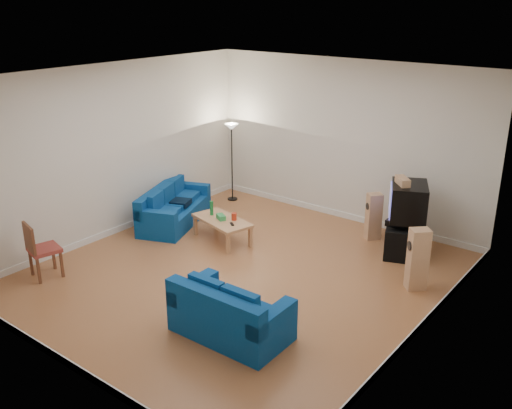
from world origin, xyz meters
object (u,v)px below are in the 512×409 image
Objects in this scene: coffee_table at (222,222)px; television at (408,201)px; sofa_loveseat at (229,317)px; tv_stand at (400,238)px; sofa_three_seat at (172,210)px.

coffee_table is 1.31× the size of television.
television reaches higher than sofa_loveseat.
tv_stand is at bearing 28.27° from coffee_table.
sofa_loveseat is at bearing -35.99° from television.
tv_stand is 0.70m from television.
sofa_loveseat reaches higher than coffee_table.
television is (0.74, 3.92, 0.67)m from sofa_loveseat.
tv_stand is at bearing 79.00° from sofa_loveseat.
sofa_loveseat is at bearing -30.93° from tv_stand.
sofa_three_seat reaches higher than coffee_table.
tv_stand is (4.20, 1.46, 0.00)m from sofa_three_seat.
sofa_loveseat is 1.59× the size of television.
sofa_three_seat is 1.37m from coffee_table.
television is at bearing 113.75° from tv_stand.
television reaches higher than coffee_table.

